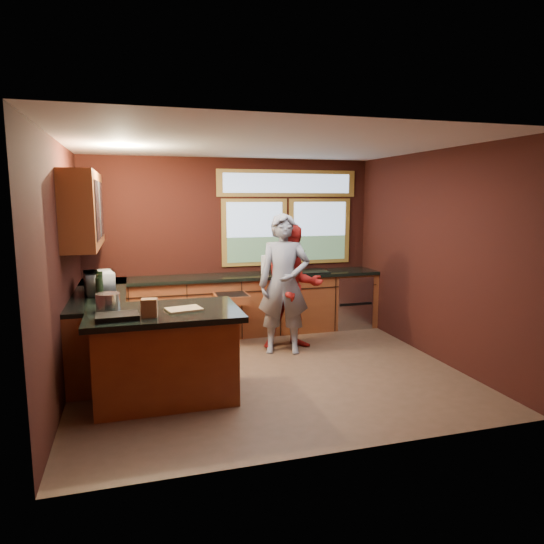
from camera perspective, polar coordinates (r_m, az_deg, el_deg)
name	(u,v)px	position (r m, az deg, el deg)	size (l,w,h in m)	color
floor	(267,371)	(6.03, -0.55, -11.58)	(4.50, 4.50, 0.00)	brown
room_shell	(212,223)	(5.85, -7.11, 5.77)	(4.52, 4.02, 2.71)	black
back_counter	(250,304)	(7.53, -2.59, -3.77)	(4.50, 0.64, 0.93)	maroon
left_counter	(101,328)	(6.52, -19.52, -6.24)	(0.64, 2.30, 0.93)	maroon
island	(165,354)	(5.26, -12.44, -9.37)	(1.55, 1.05, 0.95)	maroon
person_grey	(284,284)	(6.52, 1.41, -1.43)	(0.69, 0.45, 1.89)	slate
person_red	(293,287)	(6.72, 2.51, -1.79)	(0.84, 0.66, 1.74)	maroon
microwave	(100,283)	(6.28, -19.59, -1.20)	(0.49, 0.33, 0.27)	#999999
potted_plant	(296,261)	(7.68, 2.79, 1.33)	(0.32, 0.28, 0.35)	#999999
paper_towel	(265,265)	(7.48, -0.84, 0.87)	(0.12, 0.12, 0.28)	white
cutting_board	(184,309)	(5.10, -10.34, -4.32)	(0.35, 0.25, 0.02)	tan
stock_pot	(108,302)	(5.26, -18.75, -3.35)	(0.24, 0.24, 0.18)	silver
paper_bag	(149,308)	(4.87, -14.23, -4.11)	(0.15, 0.12, 0.18)	brown
black_tray	(117,316)	(4.88, -17.73, -5.01)	(0.40, 0.28, 0.05)	black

